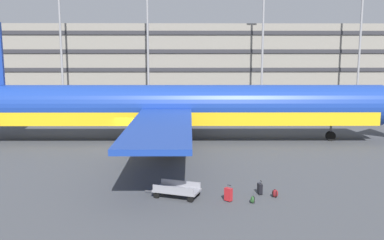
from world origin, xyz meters
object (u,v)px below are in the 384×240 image
at_px(backpack_small, 275,193).
at_px(backpack_teal, 252,200).
at_px(airliner, 174,107).
at_px(suitcase_large, 260,189).
at_px(baggage_cart, 177,190).
at_px(suitcase_red, 228,194).

xyz_separation_m(backpack_small, backpack_teal, (-1.47, -0.96, -0.03)).
xyz_separation_m(airliner, suitcase_large, (5.47, -15.39, -2.85)).
height_order(airliner, backpack_teal, airliner).
relative_size(backpack_teal, baggage_cart, 0.14).
height_order(suitcase_large, baggage_cart, suitcase_large).
relative_size(suitcase_red, backpack_small, 1.77).
distance_m(airliner, backpack_teal, 17.80).
bearing_deg(baggage_cart, backpack_teal, -14.05).
relative_size(backpack_small, baggage_cart, 0.16).
bearing_deg(baggage_cart, backpack_small, -0.98).
xyz_separation_m(suitcase_red, backpack_teal, (1.30, -0.34, -0.21)).
bearing_deg(suitcase_red, baggage_cart, 166.15).
height_order(suitcase_red, backpack_small, suitcase_red).
height_order(backpack_teal, baggage_cart, baggage_cart).
distance_m(suitcase_red, baggage_cart, 3.01).
height_order(airliner, backpack_small, airliner).
distance_m(suitcase_red, backpack_small, 2.84).
relative_size(suitcase_large, backpack_small, 1.58).
relative_size(airliner, backpack_small, 84.42).
bearing_deg(suitcase_red, backpack_small, 12.68).
height_order(suitcase_red, baggage_cart, suitcase_red).
distance_m(airliner, backpack_small, 17.37).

